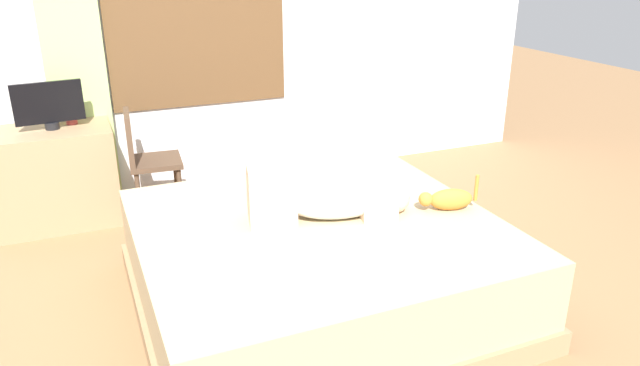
{
  "coord_description": "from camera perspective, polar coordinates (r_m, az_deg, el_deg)",
  "views": [
    {
      "loc": [
        -1.11,
        -2.64,
        1.98
      ],
      "look_at": [
        0.17,
        0.37,
        0.68
      ],
      "focal_mm": 33.48,
      "sensor_mm": 36.0,
      "label": 1
    }
  ],
  "objects": [
    {
      "name": "tv_monitor",
      "position": [
        4.77,
        -24.51,
        6.81
      ],
      "size": [
        0.48,
        0.1,
        0.35
      ],
      "color": "black",
      "rests_on": "desk"
    },
    {
      "name": "cat",
      "position": [
        3.59,
        12.14,
        -1.52
      ],
      "size": [
        0.35,
        0.17,
        0.21
      ],
      "color": "#C67A2D",
      "rests_on": "bed"
    },
    {
      "name": "bed",
      "position": [
        3.5,
        -0.23,
        -7.76
      ],
      "size": [
        2.03,
        1.93,
        0.53
      ],
      "color": "#997A56",
      "rests_on": "ground"
    },
    {
      "name": "chair_by_desk",
      "position": [
        4.71,
        -16.35,
        2.43
      ],
      "size": [
        0.41,
        0.41,
        0.86
      ],
      "color": "#4C3828",
      "rests_on": "ground"
    },
    {
      "name": "cup",
      "position": [
        4.89,
        -22.67,
        5.71
      ],
      "size": [
        0.08,
        0.08,
        0.09
      ],
      "primitive_type": "cylinder",
      "color": "#B23D38",
      "rests_on": "desk"
    },
    {
      "name": "back_wall_with_window",
      "position": [
        5.2,
        -11.03,
        15.29
      ],
      "size": [
        6.4,
        0.14,
        2.9
      ],
      "color": "silver",
      "rests_on": "ground"
    },
    {
      "name": "ground_plane",
      "position": [
        3.48,
        -0.26,
        -13.07
      ],
      "size": [
        16.0,
        16.0,
        0.0
      ],
      "primitive_type": "plane",
      "color": "olive"
    },
    {
      "name": "person_lying",
      "position": [
        3.39,
        0.12,
        -1.57
      ],
      "size": [
        0.94,
        0.43,
        0.34
      ],
      "color": "silver",
      "rests_on": "bed"
    },
    {
      "name": "desk",
      "position": [
        4.93,
        -24.13,
        0.53
      ],
      "size": [
        0.9,
        0.56,
        0.74
      ],
      "color": "#997A56",
      "rests_on": "ground"
    },
    {
      "name": "curtain_left",
      "position": [
        4.99,
        -22.54,
        11.61
      ],
      "size": [
        0.44,
        0.06,
        2.51
      ],
      "primitive_type": "cube",
      "color": "#ADCC75",
      "rests_on": "ground"
    }
  ]
}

